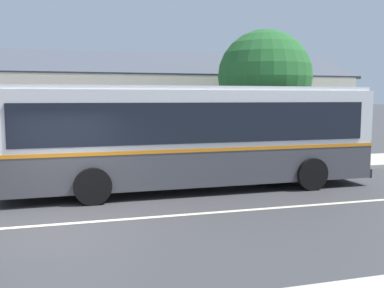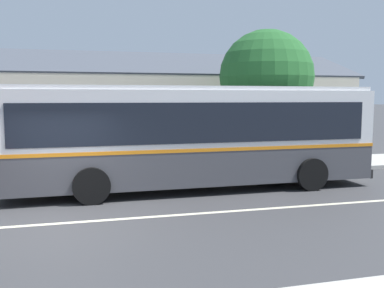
# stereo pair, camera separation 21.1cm
# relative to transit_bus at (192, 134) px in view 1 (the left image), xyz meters

# --- Properties ---
(ground_plane) EXTENTS (300.00, 300.00, 0.00)m
(ground_plane) POSITION_rel_transit_bus_xyz_m (-3.77, -2.90, -1.70)
(ground_plane) COLOR #38383A
(sidewalk_far) EXTENTS (60.00, 3.00, 0.15)m
(sidewalk_far) POSITION_rel_transit_bus_xyz_m (-3.77, 3.10, -1.63)
(sidewalk_far) COLOR #ADAAA3
(sidewalk_far) RESTS_ON ground
(lane_divider_stripe) EXTENTS (60.00, 0.16, 0.01)m
(lane_divider_stripe) POSITION_rel_transit_bus_xyz_m (-3.77, -2.90, -1.70)
(lane_divider_stripe) COLOR beige
(lane_divider_stripe) RESTS_ON ground
(community_building) EXTENTS (27.30, 8.47, 6.32)m
(community_building) POSITION_rel_transit_bus_xyz_m (-2.68, 10.79, 0.35)
(community_building) COLOR beige
(community_building) RESTS_ON ground
(transit_bus) EXTENTS (11.31, 2.84, 3.16)m
(transit_bus) POSITION_rel_transit_bus_xyz_m (0.00, 0.00, 0.00)
(transit_bus) COLOR #47474C
(transit_bus) RESTS_ON ground
(street_tree_primary) EXTENTS (3.92, 3.92, 5.64)m
(street_tree_primary) POSITION_rel_transit_bus_xyz_m (4.22, 3.86, 1.82)
(street_tree_primary) COLOR #4C3828
(street_tree_primary) RESTS_ON ground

